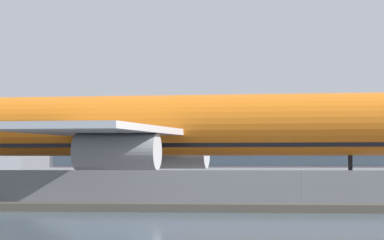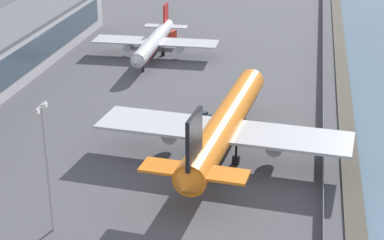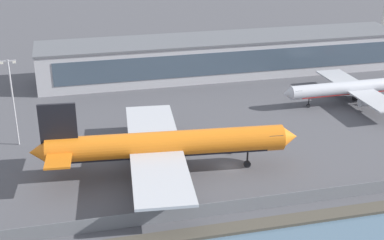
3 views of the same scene
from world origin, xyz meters
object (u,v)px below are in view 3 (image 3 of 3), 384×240
(apron_light_mast_apron_west, at_px, (13,98))
(cargo_jet_orange, at_px, (164,145))
(passenger_jet_silver, at_px, (354,88))
(baggage_tug, at_px, (229,147))

(apron_light_mast_apron_west, bearing_deg, cargo_jet_orange, -35.83)
(passenger_jet_silver, distance_m, apron_light_mast_apron_west, 81.50)
(baggage_tug, height_order, apron_light_mast_apron_west, apron_light_mast_apron_west)
(cargo_jet_orange, height_order, baggage_tug, cargo_jet_orange)
(passenger_jet_silver, xyz_separation_m, apron_light_mast_apron_west, (-81.06, -5.48, 6.47))
(cargo_jet_orange, bearing_deg, passenger_jet_silver, 25.32)
(cargo_jet_orange, xyz_separation_m, apron_light_mast_apron_west, (-27.51, 19.86, 4.75))
(cargo_jet_orange, distance_m, apron_light_mast_apron_west, 34.26)
(passenger_jet_silver, xyz_separation_m, baggage_tug, (-38.58, -18.95, -3.27))
(baggage_tug, bearing_deg, passenger_jet_silver, 26.16)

